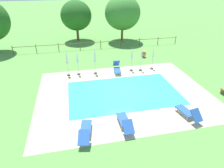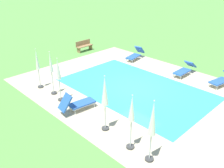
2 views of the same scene
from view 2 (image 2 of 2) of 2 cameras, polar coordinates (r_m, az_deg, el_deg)
ground_plane at (r=14.02m, az=5.31°, el=-1.01°), size 160.00×160.00×0.00m
pool_deck_paving at (r=14.02m, az=5.31°, el=-1.00°), size 13.13×9.82×0.01m
swimming_pool_water at (r=14.02m, az=5.31°, el=-0.99°), size 8.51×5.20×0.01m
pool_coping_rim at (r=14.01m, az=5.31°, el=-0.98°), size 8.99×5.68×0.01m
sun_lounger_north_near_steps at (r=11.77m, az=-8.20°, el=-4.51°), size 0.81×1.88×1.02m
sun_lounger_north_mid at (r=16.28m, az=16.77°, el=3.29°), size 0.62×2.01×0.83m
sun_lounger_north_far at (r=18.44m, az=5.49°, el=6.94°), size 0.95×2.00×0.93m
sun_lounger_north_end at (r=15.64m, az=24.69°, el=1.02°), size 0.97×2.12×0.77m
patio_umbrella_closed_row_west at (r=12.33m, az=-12.56°, el=2.53°), size 0.32×0.32×2.35m
patio_umbrella_closed_row_mid_west at (r=14.12m, az=-17.20°, el=4.48°), size 0.32×0.32×2.35m
patio_umbrella_closed_row_centre at (r=8.76m, az=4.66°, el=-7.07°), size 0.32×0.32×2.33m
patio_umbrella_closed_row_mid_east at (r=8.24m, az=9.53°, el=-8.91°), size 0.32×0.32×2.48m
patio_umbrella_closed_row_east at (r=9.68m, az=-1.70°, el=-2.41°), size 0.32×0.32×2.53m
patio_umbrella_closed_deck_corner at (r=13.12m, az=-14.19°, el=3.71°), size 0.32×0.32×2.45m
wooden_bench_lawn_side at (r=20.48m, az=-6.61°, el=9.03°), size 0.47×1.51×0.87m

